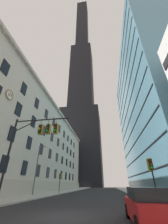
{
  "coord_description": "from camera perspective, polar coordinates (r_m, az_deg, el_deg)",
  "views": [
    {
      "loc": [
        2.64,
        -9.28,
        1.6
      ],
      "look_at": [
        -2.96,
        25.71,
        20.58
      ],
      "focal_mm": 21.68,
      "sensor_mm": 36.0,
      "label": 1
    }
  ],
  "objects": [
    {
      "name": "traffic_light_near_right",
      "position": [
        14.27,
        26.37,
        -20.03
      ],
      "size": [
        0.4,
        0.63,
        3.53
      ],
      "color": "black",
      "rests_on": "sidewalk_right"
    },
    {
      "name": "street_lamppost",
      "position": [
        25.72,
        -18.68,
        -20.11
      ],
      "size": [
        1.85,
        0.32,
        7.56
      ],
      "color": "#47474C",
      "rests_on": "sidewalk_left"
    },
    {
      "name": "station_building",
      "position": [
        42.73,
        -22.04,
        -13.39
      ],
      "size": [
        16.42,
        64.82,
        22.17
      ],
      "color": "beige",
      "rests_on": "ground"
    },
    {
      "name": "dark_skyscraper",
      "position": [
        110.67,
        -0.95,
        8.32
      ],
      "size": [
        25.78,
        25.78,
        220.53
      ],
      "color": "black",
      "rests_on": "ground"
    },
    {
      "name": "traffic_signal_mast",
      "position": [
        14.82,
        -19.59,
        -9.87
      ],
      "size": [
        6.19,
        0.63,
        7.81
      ],
      "color": "black",
      "rests_on": "sidewalk_left"
    },
    {
      "name": "parked_car",
      "position": [
        7.96,
        26.79,
        -31.91
      ],
      "size": [
        2.07,
        4.39,
        1.48
      ],
      "color": "maroon",
      "rests_on": "ground"
    },
    {
      "name": "ground_plane",
      "position": [
        9.79,
        -8.48,
        -37.64
      ],
      "size": [
        102.0,
        160.0,
        0.1
      ],
      "primitive_type": "cube",
      "color": "black"
    },
    {
      "name": "traffic_light_far_left",
      "position": [
        31.28,
        -10.04,
        -25.43
      ],
      "size": [
        0.4,
        0.63,
        3.45
      ],
      "color": "black",
      "rests_on": "sidewalk_left"
    },
    {
      "name": "glass_office_midrise",
      "position": [
        50.51,
        27.45,
        1.36
      ],
      "size": [
        17.06,
        47.76,
        47.62
      ],
      "color": "teal",
      "rests_on": "ground"
    }
  ]
}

